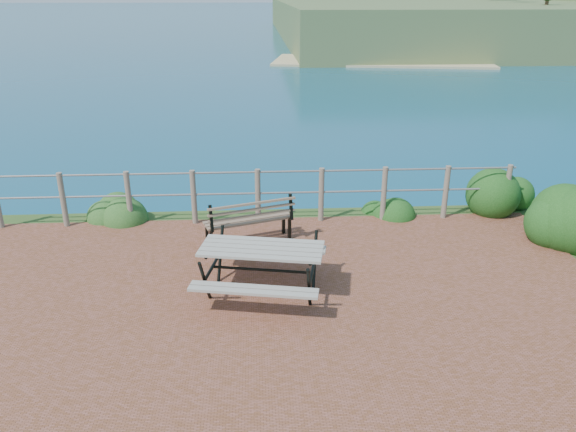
# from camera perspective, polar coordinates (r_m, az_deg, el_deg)

# --- Properties ---
(ground) EXTENTS (10.00, 7.00, 0.12)m
(ground) POSITION_cam_1_polar(r_m,az_deg,el_deg) (7.34, -2.76, -10.76)
(ground) COLOR brown
(ground) RESTS_ON ground
(ocean) EXTENTS (1200.00, 1200.00, 0.00)m
(ocean) POSITION_cam_1_polar(r_m,az_deg,el_deg) (206.22, -3.58, 20.86)
(ocean) COLOR #145C78
(ocean) RESTS_ON ground
(safety_railing) EXTENTS (9.40, 0.10, 1.00)m
(safety_railing) POSITION_cam_1_polar(r_m,az_deg,el_deg) (10.12, -3.08, 2.34)
(safety_railing) COLOR #6B5B4C
(safety_railing) RESTS_ON ground
(picnic_table) EXTENTS (1.77, 1.43, 0.70)m
(picnic_table) POSITION_cam_1_polar(r_m,az_deg,el_deg) (7.76, -2.66, -5.01)
(picnic_table) COLOR gray
(picnic_table) RESTS_ON ground
(park_bench) EXTENTS (1.51, 0.82, 0.83)m
(park_bench) POSITION_cam_1_polar(r_m,az_deg,el_deg) (9.29, -4.06, 0.32)
(park_bench) COLOR brown
(park_bench) RESTS_ON ground
(shrub_right_front) EXTENTS (1.25, 1.25, 1.78)m
(shrub_right_front) POSITION_cam_1_polar(r_m,az_deg,el_deg) (10.48, 26.33, -2.70)
(shrub_right_front) COLOR #163F13
(shrub_right_front) RESTS_ON ground
(shrub_right_edge) EXTENTS (1.01, 1.01, 1.45)m
(shrub_right_edge) POSITION_cam_1_polar(r_m,az_deg,el_deg) (11.66, 21.03, 0.56)
(shrub_right_edge) COLOR #163F13
(shrub_right_edge) RESTS_ON ground
(shrub_lip_west) EXTENTS (0.88, 0.88, 0.66)m
(shrub_lip_west) POSITION_cam_1_polar(r_m,az_deg,el_deg) (11.01, -17.32, -0.18)
(shrub_lip_west) COLOR #204E1D
(shrub_lip_west) RESTS_ON ground
(shrub_lip_east) EXTENTS (0.79, 0.79, 0.54)m
(shrub_lip_east) POSITION_cam_1_polar(r_m,az_deg,el_deg) (10.98, 9.85, 0.45)
(shrub_lip_east) COLOR #163F13
(shrub_lip_east) RESTS_ON ground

